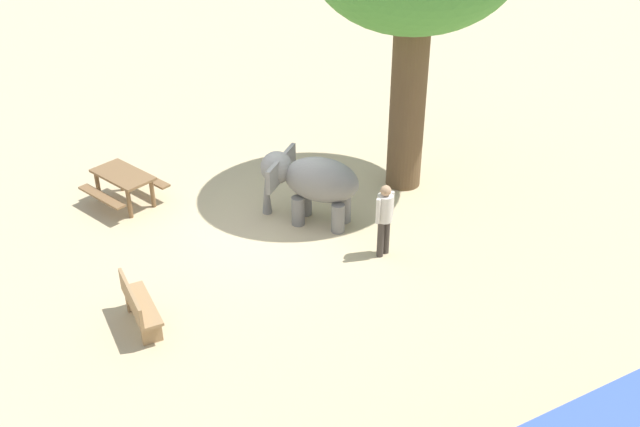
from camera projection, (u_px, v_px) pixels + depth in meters
ground_plane at (276, 226)px, 16.28m from camera, size 60.00×60.00×0.00m
elephant at (311, 181)px, 15.98m from camera, size 2.10×2.14×1.58m
person_handler at (385, 215)px, 14.85m from camera, size 0.49×0.32×1.62m
wooden_bench at (138, 305)px, 13.08m from camera, size 0.44×1.41×0.88m
picnic_table_near at (124, 181)px, 16.86m from camera, size 1.91×1.92×0.78m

